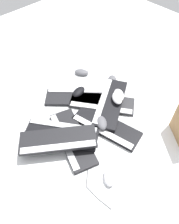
{
  "coord_description": "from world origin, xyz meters",
  "views": [
    {
      "loc": [
        -0.69,
        -0.68,
        1.15
      ],
      "look_at": [
        -0.07,
        -0.03,
        0.04
      ],
      "focal_mm": 35.0,
      "sensor_mm": 36.0,
      "label": 1
    }
  ],
  "objects_px": {
    "mouse_3": "(110,177)",
    "mouse_6": "(117,98)",
    "keyboard_6": "(58,140)",
    "mouse_5": "(79,92)",
    "keyboard_0": "(102,103)",
    "mouse_4": "(82,72)",
    "mouse_2": "(119,95)",
    "keyboard_2": "(72,138)",
    "keyboard_3": "(106,127)",
    "mouse_1": "(102,123)",
    "mouse_0": "(112,80)",
    "keyboard_1": "(77,97)",
    "keyboard_4": "(61,134)",
    "keyboard_5": "(110,103)"
  },
  "relations": [
    {
      "from": "mouse_6",
      "to": "mouse_3",
      "type": "bearing_deg",
      "value": 165.41
    },
    {
      "from": "keyboard_3",
      "to": "keyboard_0",
      "type": "bearing_deg",
      "value": 51.94
    },
    {
      "from": "mouse_1",
      "to": "mouse_6",
      "type": "distance_m",
      "value": 0.22
    },
    {
      "from": "keyboard_2",
      "to": "keyboard_3",
      "type": "xyz_separation_m",
      "value": [
        0.21,
        -0.08,
        0.0
      ]
    },
    {
      "from": "mouse_0",
      "to": "mouse_6",
      "type": "xyz_separation_m",
      "value": [
        -0.16,
        -0.18,
        0.06
      ]
    },
    {
      "from": "keyboard_2",
      "to": "mouse_2",
      "type": "relative_size",
      "value": 4.23
    },
    {
      "from": "keyboard_3",
      "to": "mouse_3",
      "type": "bearing_deg",
      "value": -133.59
    },
    {
      "from": "mouse_4",
      "to": "mouse_5",
      "type": "xyz_separation_m",
      "value": [
        -0.18,
        -0.17,
        0.03
      ]
    },
    {
      "from": "keyboard_3",
      "to": "mouse_6",
      "type": "distance_m",
      "value": 0.21
    },
    {
      "from": "keyboard_2",
      "to": "keyboard_3",
      "type": "height_order",
      "value": "same"
    },
    {
      "from": "keyboard_2",
      "to": "mouse_5",
      "type": "bearing_deg",
      "value": 41.38
    },
    {
      "from": "mouse_5",
      "to": "keyboard_6",
      "type": "bearing_deg",
      "value": -160.21
    },
    {
      "from": "keyboard_6",
      "to": "mouse_4",
      "type": "bearing_deg",
      "value": 36.06
    },
    {
      "from": "keyboard_0",
      "to": "mouse_0",
      "type": "bearing_deg",
      "value": 25.35
    },
    {
      "from": "mouse_3",
      "to": "mouse_4",
      "type": "xyz_separation_m",
      "value": [
        0.47,
        0.73,
        0.0
      ]
    },
    {
      "from": "keyboard_3",
      "to": "mouse_1",
      "type": "bearing_deg",
      "value": 129.93
    },
    {
      "from": "keyboard_1",
      "to": "mouse_6",
      "type": "height_order",
      "value": "mouse_6"
    },
    {
      "from": "keyboard_3",
      "to": "mouse_2",
      "type": "distance_m",
      "value": 0.24
    },
    {
      "from": "keyboard_5",
      "to": "mouse_0",
      "type": "xyz_separation_m",
      "value": [
        0.2,
        0.16,
        -0.02
      ]
    },
    {
      "from": "mouse_1",
      "to": "mouse_2",
      "type": "bearing_deg",
      "value": -39.59
    },
    {
      "from": "keyboard_4",
      "to": "mouse_5",
      "type": "relative_size",
      "value": 4.04
    },
    {
      "from": "mouse_2",
      "to": "mouse_4",
      "type": "distance_m",
      "value": 0.4
    },
    {
      "from": "keyboard_3",
      "to": "mouse_2",
      "type": "xyz_separation_m",
      "value": [
        0.22,
        0.09,
        0.07
      ]
    },
    {
      "from": "keyboard_1",
      "to": "keyboard_0",
      "type": "bearing_deg",
      "value": -61.78
    },
    {
      "from": "keyboard_0",
      "to": "keyboard_3",
      "type": "xyz_separation_m",
      "value": [
        -0.12,
        -0.16,
        0.0
      ]
    },
    {
      "from": "keyboard_4",
      "to": "keyboard_3",
      "type": "bearing_deg",
      "value": -28.28
    },
    {
      "from": "mouse_2",
      "to": "mouse_4",
      "type": "bearing_deg",
      "value": -145.78
    },
    {
      "from": "keyboard_4",
      "to": "keyboard_6",
      "type": "distance_m",
      "value": 0.07
    },
    {
      "from": "keyboard_2",
      "to": "mouse_3",
      "type": "height_order",
      "value": "mouse_3"
    },
    {
      "from": "keyboard_6",
      "to": "mouse_5",
      "type": "relative_size",
      "value": 4.03
    },
    {
      "from": "keyboard_6",
      "to": "mouse_4",
      "type": "xyz_separation_m",
      "value": [
        0.54,
        0.39,
        -0.05
      ]
    },
    {
      "from": "keyboard_2",
      "to": "mouse_3",
      "type": "bearing_deg",
      "value": -92.72
    },
    {
      "from": "keyboard_0",
      "to": "mouse_3",
      "type": "height_order",
      "value": "mouse_3"
    },
    {
      "from": "mouse_5",
      "to": "mouse_6",
      "type": "distance_m",
      "value": 0.28
    },
    {
      "from": "keyboard_2",
      "to": "keyboard_4",
      "type": "xyz_separation_m",
      "value": [
        -0.04,
        0.05,
        0.03
      ]
    },
    {
      "from": "keyboard_3",
      "to": "mouse_4",
      "type": "xyz_separation_m",
      "value": [
        0.24,
        0.49,
        0.01
      ]
    },
    {
      "from": "keyboard_5",
      "to": "keyboard_6",
      "type": "xyz_separation_m",
      "value": [
        -0.45,
        -0.01,
        0.03
      ]
    },
    {
      "from": "keyboard_2",
      "to": "mouse_4",
      "type": "relative_size",
      "value": 4.23
    },
    {
      "from": "keyboard_2",
      "to": "mouse_0",
      "type": "xyz_separation_m",
      "value": [
        0.56,
        0.18,
        0.01
      ]
    },
    {
      "from": "keyboard_1",
      "to": "mouse_4",
      "type": "height_order",
      "value": "mouse_4"
    },
    {
      "from": "keyboard_3",
      "to": "keyboard_5",
      "type": "relative_size",
      "value": 1.01
    },
    {
      "from": "keyboard_6",
      "to": "mouse_4",
      "type": "distance_m",
      "value": 0.67
    },
    {
      "from": "keyboard_0",
      "to": "mouse_2",
      "type": "bearing_deg",
      "value": -35.59
    },
    {
      "from": "mouse_3",
      "to": "keyboard_1",
      "type": "bearing_deg",
      "value": -159.08
    },
    {
      "from": "mouse_1",
      "to": "keyboard_2",
      "type": "bearing_deg",
      "value": 107.38
    },
    {
      "from": "keyboard_0",
      "to": "keyboard_2",
      "type": "xyz_separation_m",
      "value": [
        -0.34,
        -0.07,
        0.0
      ]
    },
    {
      "from": "keyboard_0",
      "to": "mouse_0",
      "type": "xyz_separation_m",
      "value": [
        0.22,
        0.1,
        0.01
      ]
    },
    {
      "from": "keyboard_0",
      "to": "mouse_4",
      "type": "height_order",
      "value": "mouse_4"
    },
    {
      "from": "keyboard_6",
      "to": "mouse_3",
      "type": "distance_m",
      "value": 0.35
    },
    {
      "from": "mouse_3",
      "to": "mouse_6",
      "type": "relative_size",
      "value": 1.0
    }
  ]
}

